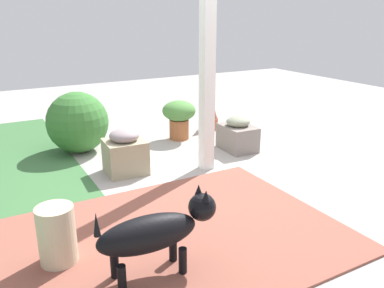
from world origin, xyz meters
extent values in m
plane|color=#A69E98|center=(0.00, 0.00, 0.00)|extent=(12.00, 12.00, 0.00)
cube|color=brown|center=(-0.86, 0.75, 0.01)|extent=(1.80, 2.40, 0.02)
cube|color=white|center=(0.22, -0.15, 1.10)|extent=(0.12, 0.12, 2.21)
cube|color=gray|center=(0.55, -0.79, 0.15)|extent=(0.48, 0.35, 0.30)
ellipsoid|color=gray|center=(0.55, -0.79, 0.35)|extent=(0.28, 0.28, 0.13)
cube|color=tan|center=(0.51, 0.63, 0.17)|extent=(0.39, 0.42, 0.35)
ellipsoid|color=gray|center=(0.51, 0.63, 0.40)|extent=(0.30, 0.30, 0.13)
sphere|color=#387231|center=(1.40, 0.88, 0.36)|extent=(0.71, 0.71, 0.71)
cylinder|color=#9E5732|center=(1.27, -0.38, 0.13)|extent=(0.25, 0.25, 0.26)
ellipsoid|color=#4B823B|center=(1.27, -0.38, 0.37)|extent=(0.43, 0.43, 0.26)
cylinder|color=#A65035|center=(1.46, -0.96, 0.08)|extent=(0.23, 0.23, 0.16)
cone|color=brown|center=(1.46, -0.96, 0.34)|extent=(0.21, 0.21, 0.35)
ellipsoid|color=black|center=(-1.19, 1.11, 0.31)|extent=(0.24, 0.64, 0.23)
sphere|color=black|center=(-1.20, 0.74, 0.40)|extent=(0.18, 0.18, 0.18)
cone|color=black|center=(-1.15, 0.74, 0.50)|extent=(0.05, 0.05, 0.07)
cone|color=black|center=(-1.25, 0.74, 0.50)|extent=(0.05, 0.05, 0.07)
cylinder|color=black|center=(-1.12, 0.91, 0.09)|extent=(0.05, 0.05, 0.19)
cylinder|color=black|center=(-1.27, 0.92, 0.09)|extent=(0.05, 0.05, 0.19)
cylinder|color=black|center=(-1.10, 1.30, 0.09)|extent=(0.05, 0.05, 0.19)
cylinder|color=black|center=(-1.25, 1.31, 0.09)|extent=(0.05, 0.05, 0.19)
cone|color=black|center=(-1.17, 1.41, 0.45)|extent=(0.04, 0.04, 0.15)
cylinder|color=beige|center=(-0.77, 1.57, 0.20)|extent=(0.24, 0.24, 0.41)
camera|label=1|loc=(-3.16, 1.91, 1.57)|focal=37.42mm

